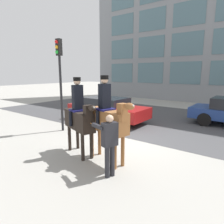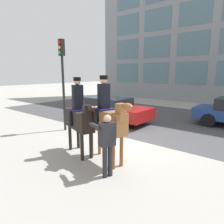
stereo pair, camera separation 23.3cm
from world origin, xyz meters
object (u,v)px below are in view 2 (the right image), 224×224
(mounted_horse_lead, at_px, (80,117))
(traffic_light, at_px, (62,71))
(pedestrian_bystander, at_px, (107,141))
(mounted_horse_companion, at_px, (106,118))
(street_car_near_lane, at_px, (110,109))

(mounted_horse_lead, xyz_separation_m, traffic_light, (-2.75, 1.49, 1.52))
(traffic_light, bearing_deg, pedestrian_bystander, -25.02)
(mounted_horse_companion, height_order, street_car_near_lane, mounted_horse_companion)
(mounted_horse_companion, distance_m, pedestrian_bystander, 1.00)
(mounted_horse_lead, bearing_deg, pedestrian_bystander, -0.27)
(mounted_horse_companion, xyz_separation_m, traffic_light, (-3.80, 1.37, 1.43))
(street_car_near_lane, bearing_deg, traffic_light, -100.74)
(pedestrian_bystander, bearing_deg, mounted_horse_companion, -29.62)
(mounted_horse_lead, height_order, mounted_horse_companion, mounted_horse_companion)
(pedestrian_bystander, relative_size, street_car_near_lane, 0.36)
(street_car_near_lane, distance_m, traffic_light, 3.51)
(mounted_horse_lead, distance_m, pedestrian_bystander, 1.79)
(mounted_horse_companion, relative_size, traffic_light, 0.63)
(mounted_horse_lead, bearing_deg, mounted_horse_companion, 24.98)
(street_car_near_lane, bearing_deg, mounted_horse_lead, -62.53)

